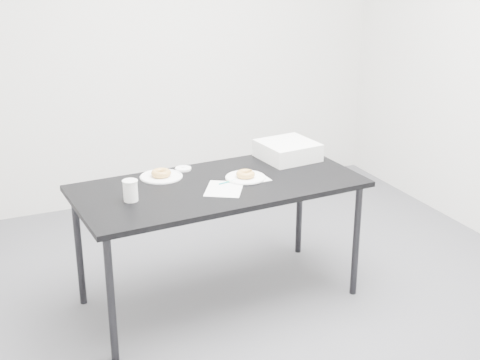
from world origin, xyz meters
name	(u,v)px	position (x,y,z in m)	size (l,w,h in m)	color
floor	(254,308)	(0.00, 0.00, 0.00)	(4.00, 4.00, 0.00)	#535459
wall_back	(148,36)	(0.00, 2.00, 1.35)	(4.00, 0.02, 2.70)	silver
table	(219,193)	(-0.14, 0.20, 0.70)	(1.70, 0.87, 0.76)	black
scorecard	(224,189)	(-0.14, 0.10, 0.76)	(0.20, 0.25, 0.00)	white
logo_patch	(230,181)	(-0.07, 0.20, 0.76)	(0.04, 0.04, 0.00)	green
pen	(227,182)	(-0.09, 0.19, 0.76)	(0.01, 0.01, 0.12)	#0D8F8F
napkin	(253,178)	(0.08, 0.19, 0.76)	(0.17, 0.17, 0.00)	white
plate_near	(246,177)	(0.04, 0.21, 0.76)	(0.24, 0.24, 0.01)	white
donut_near	(246,174)	(0.04, 0.21, 0.78)	(0.11, 0.11, 0.04)	#BF913C
plate_far	(161,177)	(-0.41, 0.43, 0.76)	(0.25, 0.25, 0.01)	white
donut_far	(161,173)	(-0.41, 0.43, 0.78)	(0.12, 0.12, 0.04)	#BF913C
coffee_cup	(130,190)	(-0.67, 0.15, 0.81)	(0.08, 0.08, 0.12)	white
cup_lid	(183,169)	(-0.25, 0.51, 0.76)	(0.10, 0.10, 0.01)	white
bakery_box	(288,150)	(0.44, 0.44, 0.81)	(0.33, 0.33, 0.11)	silver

